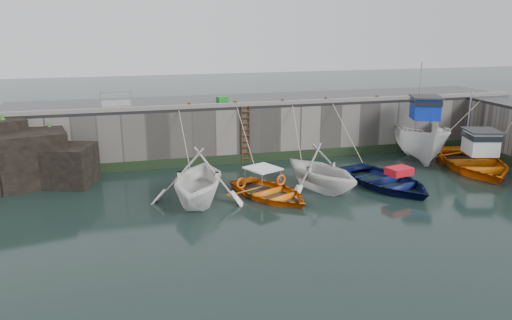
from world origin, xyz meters
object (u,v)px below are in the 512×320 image
object	(u,v)px
fish_crate	(222,99)
bollard_c	(283,102)
bollard_e	(377,98)
boat_near_blue	(270,196)
boat_far_orange	(474,161)
bollard_a	(189,105)
ladder	(246,135)
boat_near_blacktrim	(320,188)
boat_near_white	(199,200)
boat_far_white	(420,138)
bollard_d	(326,100)
boat_near_navy	(386,186)
bollard_b	(235,104)

from	to	relation	value
fish_crate	bollard_c	xyz separation A→B (m)	(3.09, -1.70, -0.01)
bollard_c	bollard_e	xyz separation A→B (m)	(5.80, 0.00, 0.00)
boat_near_blue	boat_far_orange	world-z (taller)	boat_far_orange
fish_crate	bollard_c	world-z (taller)	fish_crate
bollard_a	bollard_c	world-z (taller)	same
ladder	boat_near_blacktrim	bearing A→B (deg)	-65.79
boat_far_orange	boat_near_white	bearing A→B (deg)	-160.53
bollard_a	boat_far_white	bearing A→B (deg)	-7.42
bollard_e	fish_crate	bearing A→B (deg)	169.15
boat_near_blue	bollard_e	size ratio (longest dim) A/B	15.96
bollard_d	bollard_a	bearing A→B (deg)	180.00
ladder	bollard_a	distance (m)	3.47
bollard_a	bollard_e	xyz separation A→B (m)	(11.00, 0.00, 0.00)
boat_near_navy	bollard_a	xyz separation A→B (m)	(-8.49, 6.07, 3.30)
boat_near_blue	boat_far_white	world-z (taller)	boat_far_white
boat_near_blue	bollard_d	xyz separation A→B (m)	(5.07, 6.04, 3.30)
boat_near_blacktrim	boat_far_white	xyz separation A→B (m)	(7.68, 3.84, 1.13)
bollard_c	bollard_d	distance (m)	2.60
fish_crate	bollard_e	xyz separation A→B (m)	(8.89, -1.70, -0.01)
boat_near_blacktrim	bollard_b	xyz separation A→B (m)	(-2.84, 5.53, 3.30)
fish_crate	bollard_e	distance (m)	9.05
bollard_d	boat_near_blacktrim	bearing A→B (deg)	-114.02
boat_near_white	boat_near_blacktrim	distance (m)	5.78
boat_far_orange	bollard_d	bearing A→B (deg)	160.66
boat_far_white	bollard_c	world-z (taller)	boat_far_white
bollard_a	bollard_d	world-z (taller)	same
boat_near_white	boat_far_orange	size ratio (longest dim) A/B	0.69
bollard_c	bollard_a	bearing A→B (deg)	180.00
boat_far_white	bollard_a	world-z (taller)	boat_far_white
bollard_d	bollard_e	world-z (taller)	same
boat_near_blue	boat_near_white	bearing A→B (deg)	149.84
bollard_b	bollard_c	world-z (taller)	same
bollard_c	bollard_e	size ratio (longest dim) A/B	1.00
boat_far_orange	bollard_d	xyz separation A→B (m)	(-6.69, 4.57, 2.88)
boat_near_blacktrim	fish_crate	xyz separation A→B (m)	(-3.22, 7.23, 3.31)
boat_far_orange	bollard_e	bearing A→B (deg)	142.36
bollard_b	ladder	bearing A→B (deg)	-33.86
boat_near_blacktrim	bollard_c	distance (m)	6.44
boat_near_navy	bollard_d	distance (m)	6.94
bollard_b	bollard_c	distance (m)	2.70
ladder	bollard_a	bearing A→B (deg)	173.62
fish_crate	bollard_b	world-z (taller)	fish_crate
ladder	bollard_b	distance (m)	1.81
boat_near_blue	bollard_b	bearing A→B (deg)	67.38
boat_near_blue	bollard_c	world-z (taller)	bollard_c
fish_crate	bollard_e	size ratio (longest dim) A/B	2.24
bollard_a	boat_far_orange	bearing A→B (deg)	-17.50
bollard_b	boat_near_blue	bearing A→B (deg)	-87.83
ladder	boat_near_blacktrim	xyz separation A→B (m)	(2.34, -5.19, -1.59)
boat_near_blacktrim	bollard_e	xyz separation A→B (m)	(5.66, 5.53, 3.30)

